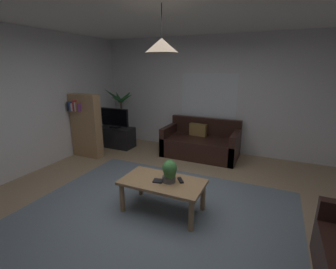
% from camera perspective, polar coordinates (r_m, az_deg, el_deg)
% --- Properties ---
extents(floor, '(5.65, 5.77, 0.02)m').
position_cam_1_polar(floor, '(3.55, -2.11, -17.95)').
color(floor, '#9E8466').
rests_on(floor, ground).
extents(rug, '(3.67, 3.17, 0.01)m').
position_cam_1_polar(rug, '(3.40, -3.70, -19.43)').
color(rug, slate).
rests_on(rug, ground).
extents(wall_back, '(5.77, 0.06, 2.65)m').
position_cam_1_polar(wall_back, '(5.74, 11.00, 9.13)').
color(wall_back, silver).
rests_on(wall_back, ground).
extents(wall_left, '(0.06, 5.77, 2.65)m').
position_cam_1_polar(wall_left, '(4.99, -33.27, 5.90)').
color(wall_left, silver).
rests_on(wall_left, ground).
extents(ceiling, '(5.65, 5.77, 0.02)m').
position_cam_1_polar(ceiling, '(3.04, -2.68, 29.13)').
color(ceiling, white).
extents(window_pane, '(1.32, 0.01, 1.01)m').
position_cam_1_polar(window_pane, '(5.75, 9.61, 9.23)').
color(window_pane, white).
extents(couch_under_window, '(1.65, 0.87, 0.82)m').
position_cam_1_polar(couch_under_window, '(5.50, 7.77, -2.28)').
color(couch_under_window, black).
rests_on(couch_under_window, ground).
extents(coffee_table, '(1.13, 0.62, 0.46)m').
position_cam_1_polar(coffee_table, '(3.38, -1.28, -12.03)').
color(coffee_table, '#A87F56').
rests_on(coffee_table, ground).
extents(book_on_table_0, '(0.15, 0.14, 0.02)m').
position_cam_1_polar(book_on_table_0, '(3.32, -2.38, -10.93)').
color(book_on_table_0, black).
rests_on(book_on_table_0, coffee_table).
extents(remote_on_table_0, '(0.13, 0.16, 0.02)m').
position_cam_1_polar(remote_on_table_0, '(3.34, 2.98, -10.77)').
color(remote_on_table_0, black).
rests_on(remote_on_table_0, coffee_table).
extents(remote_on_table_1, '(0.13, 0.16, 0.02)m').
position_cam_1_polar(remote_on_table_1, '(3.41, 0.55, -10.18)').
color(remote_on_table_1, black).
rests_on(remote_on_table_1, coffee_table).
extents(potted_plant_on_table, '(0.21, 0.21, 0.32)m').
position_cam_1_polar(potted_plant_on_table, '(3.23, 0.38, -8.46)').
color(potted_plant_on_table, '#4C4C51').
rests_on(potted_plant_on_table, coffee_table).
extents(tv_stand, '(0.90, 0.44, 0.50)m').
position_cam_1_polar(tv_stand, '(6.22, -12.18, -0.58)').
color(tv_stand, black).
rests_on(tv_stand, ground).
extents(tv, '(0.77, 0.16, 0.49)m').
position_cam_1_polar(tv, '(6.09, -12.57, 3.88)').
color(tv, black).
rests_on(tv, tv_stand).
extents(potted_palm_corner, '(0.78, 0.98, 1.48)m').
position_cam_1_polar(potted_palm_corner, '(6.54, -10.96, 3.67)').
color(potted_palm_corner, beige).
rests_on(potted_palm_corner, ground).
extents(bookshelf_corner, '(0.70, 0.31, 1.40)m').
position_cam_1_polar(bookshelf_corner, '(5.62, -18.95, 2.09)').
color(bookshelf_corner, '#A87F56').
rests_on(bookshelf_corner, ground).
extents(pendant_lamp, '(0.40, 0.40, 0.53)m').
position_cam_1_polar(pendant_lamp, '(3.00, -1.50, 20.40)').
color(pendant_lamp, black).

